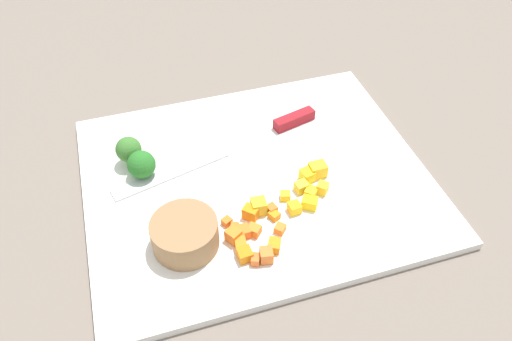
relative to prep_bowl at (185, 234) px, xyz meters
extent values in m
plane|color=#73665C|center=(-0.11, -0.08, -0.03)|extent=(4.00, 4.00, 0.00)
cube|color=white|center=(-0.11, -0.08, -0.03)|extent=(0.46, 0.38, 0.01)
cylinder|color=#956E47|center=(0.00, 0.00, 0.00)|extent=(0.08, 0.08, 0.04)
cube|color=silver|center=(-0.01, -0.12, -0.02)|extent=(0.17, 0.06, 0.00)
cube|color=maroon|center=(-0.20, -0.17, -0.01)|extent=(0.07, 0.03, 0.02)
cube|color=orange|center=(-0.05, -0.02, -0.01)|extent=(0.01, 0.01, 0.01)
cube|color=orange|center=(-0.09, -0.02, -0.01)|extent=(0.02, 0.02, 0.02)
cube|color=orange|center=(-0.11, -0.01, -0.01)|extent=(0.02, 0.02, 0.01)
cube|color=orange|center=(-0.06, 0.02, -0.01)|extent=(0.01, 0.02, 0.01)
cube|color=orange|center=(-0.10, 0.04, -0.01)|extent=(0.02, 0.02, 0.01)
cube|color=orange|center=(-0.07, 0.01, -0.01)|extent=(0.02, 0.02, 0.01)
cube|color=orange|center=(-0.06, 0.00, -0.01)|extent=(0.01, 0.01, 0.01)
cube|color=orange|center=(-0.08, 0.01, -0.01)|extent=(0.02, 0.02, 0.01)
cube|color=orange|center=(-0.12, -0.02, -0.01)|extent=(0.01, 0.01, 0.01)
cube|color=orange|center=(-0.11, 0.02, -0.01)|extent=(0.02, 0.02, 0.01)
cube|color=orange|center=(-0.06, 0.04, -0.01)|extent=(0.02, 0.02, 0.01)
cube|color=orange|center=(-0.07, 0.05, -0.01)|extent=(0.01, 0.02, 0.01)
cube|color=orange|center=(-0.06, 0.01, -0.01)|extent=(0.02, 0.02, 0.02)
cube|color=orange|center=(-0.08, 0.05, -0.01)|extent=(0.02, 0.02, 0.02)
cube|color=yellow|center=(-0.17, -0.03, -0.01)|extent=(0.02, 0.02, 0.01)
cube|color=yellow|center=(-0.18, -0.06, -0.01)|extent=(0.02, 0.02, 0.02)
cube|color=yellow|center=(-0.16, -0.01, -0.01)|extent=(0.02, 0.02, 0.01)
cube|color=yellow|center=(-0.16, -0.04, -0.01)|extent=(0.02, 0.02, 0.01)
cube|color=yellow|center=(-0.19, -0.06, -0.01)|extent=(0.02, 0.02, 0.02)
cube|color=yellow|center=(-0.14, -0.01, -0.01)|extent=(0.02, 0.02, 0.01)
cube|color=yellow|center=(-0.10, -0.02, -0.01)|extent=(0.02, 0.02, 0.02)
cube|color=yellow|center=(-0.14, -0.03, -0.01)|extent=(0.02, 0.01, 0.01)
cube|color=yellow|center=(-0.19, -0.03, -0.01)|extent=(0.02, 0.02, 0.01)
cylinder|color=#8CAF61|center=(0.03, -0.13, -0.01)|extent=(0.01, 0.01, 0.01)
sphere|color=#276F26|center=(0.03, -0.13, 0.00)|extent=(0.04, 0.04, 0.04)
cylinder|color=#88AB5B|center=(0.04, -0.16, -0.01)|extent=(0.01, 0.01, 0.02)
sphere|color=#3A732D|center=(0.04, -0.16, 0.01)|extent=(0.04, 0.04, 0.04)
camera|label=1|loc=(0.03, 0.37, 0.47)|focal=35.26mm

